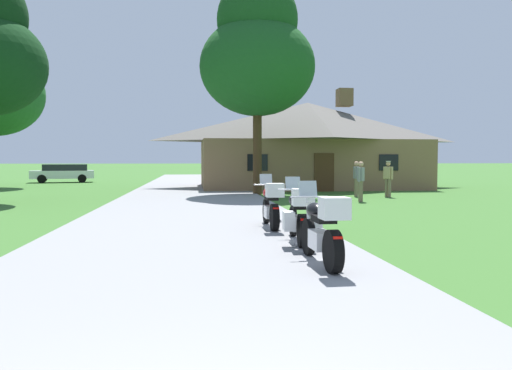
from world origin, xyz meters
TOP-DOWN VIEW (x-y plane):
  - ground_plane at (0.00, 20.00)m, footprint 500.00×500.00m
  - asphalt_driveway at (0.00, 18.00)m, footprint 6.40×80.00m
  - motorcycle_black_nearest_to_camera at (2.10, 6.10)m, footprint 0.66×2.08m
  - motorcycle_black_second_in_row at (2.17, 8.23)m, footprint 0.80×2.08m
  - motorcycle_red_farthest_in_row at (1.97, 10.59)m, footprint 0.66×2.08m
  - stone_lodge at (7.20, 29.64)m, footprint 13.91×8.70m
  - bystander_gray_shirt_near_lodge at (7.71, 21.54)m, footprint 0.25×0.55m
  - bystander_tan_shirt_beside_signpost at (9.08, 21.05)m, footprint 0.37×0.49m
  - bystander_gray_shirt_by_tree at (6.95, 18.65)m, footprint 0.38×0.47m
  - tree_by_lodge_front at (3.26, 23.53)m, footprint 5.70×5.70m
  - parked_white_suv_far_left at (-9.89, 39.15)m, footprint 4.89×2.80m

SIDE VIEW (x-z plane):
  - ground_plane at x=0.00m, z-range 0.00..0.00m
  - asphalt_driveway at x=0.00m, z-range 0.00..0.06m
  - motorcycle_black_second_in_row at x=2.17m, z-range -0.04..1.26m
  - motorcycle_black_nearest_to_camera at x=2.10m, z-range -0.03..1.27m
  - motorcycle_red_farthest_in_row at x=1.97m, z-range -0.03..1.27m
  - parked_white_suv_far_left at x=-9.89m, z-range 0.08..1.48m
  - bystander_gray_shirt_near_lodge at x=7.71m, z-range 0.10..1.76m
  - bystander_gray_shirt_by_tree at x=6.95m, z-range 0.10..1.76m
  - bystander_tan_shirt_beside_signpost at x=9.08m, z-range 0.11..1.79m
  - stone_lodge at x=7.20m, z-range -0.37..5.83m
  - tree_by_lodge_front at x=3.26m, z-range 1.63..12.37m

